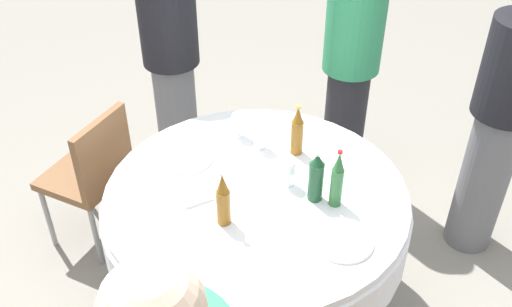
# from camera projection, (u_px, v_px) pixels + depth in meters

# --- Properties ---
(ground_plane) EXTENTS (10.00, 10.00, 0.00)m
(ground_plane) POSITION_uv_depth(u_px,v_px,m) (256.00, 296.00, 3.07)
(ground_plane) COLOR gray
(dining_table) EXTENTS (1.43, 1.43, 0.74)m
(dining_table) POSITION_uv_depth(u_px,v_px,m) (256.00, 214.00, 2.72)
(dining_table) COLOR white
(dining_table) RESTS_ON ground_plane
(bottle_amber_outer) EXTENTS (0.06, 0.06, 0.27)m
(bottle_amber_outer) POSITION_uv_depth(u_px,v_px,m) (223.00, 200.00, 2.39)
(bottle_amber_outer) COLOR #8C5619
(bottle_amber_outer) RESTS_ON dining_table
(bottle_amber_north) EXTENTS (0.06, 0.06, 0.27)m
(bottle_amber_north) POSITION_uv_depth(u_px,v_px,m) (297.00, 132.00, 2.79)
(bottle_amber_north) COLOR #8C5619
(bottle_amber_north) RESTS_ON dining_table
(bottle_green_mid) EXTENTS (0.06, 0.06, 0.29)m
(bottle_green_mid) POSITION_uv_depth(u_px,v_px,m) (337.00, 180.00, 2.48)
(bottle_green_mid) COLOR #2D6B38
(bottle_green_mid) RESTS_ON dining_table
(bottle_dark_green_south) EXTENTS (0.07, 0.07, 0.26)m
(bottle_dark_green_south) POSITION_uv_depth(u_px,v_px,m) (316.00, 177.00, 2.52)
(bottle_dark_green_south) COLOR #194728
(bottle_dark_green_south) RESTS_ON dining_table
(wine_glass_south) EXTENTS (0.07, 0.07, 0.15)m
(wine_glass_south) POSITION_uv_depth(u_px,v_px,m) (260.00, 130.00, 2.84)
(wine_glass_south) COLOR white
(wine_glass_south) RESTS_ON dining_table
(wine_glass_east) EXTENTS (0.06, 0.06, 0.13)m
(wine_glass_east) POSITION_uv_depth(u_px,v_px,m) (289.00, 168.00, 2.61)
(wine_glass_east) COLOR white
(wine_glass_east) RESTS_ON dining_table
(wine_glass_front) EXTENTS (0.07, 0.07, 0.13)m
(wine_glass_front) POSITION_uv_depth(u_px,v_px,m) (239.00, 120.00, 2.93)
(wine_glass_front) COLOR white
(wine_glass_front) RESTS_ON dining_table
(plate_inner) EXTENTS (0.24, 0.24, 0.02)m
(plate_inner) POSITION_uv_depth(u_px,v_px,m) (188.00, 158.00, 2.81)
(plate_inner) COLOR white
(plate_inner) RESTS_ON dining_table
(plate_west) EXTENTS (0.25, 0.25, 0.02)m
(plate_west) POSITION_uv_depth(u_px,v_px,m) (343.00, 241.00, 2.36)
(plate_west) COLOR white
(plate_west) RESTS_ON dining_table
(knife_north) EXTENTS (0.09, 0.17, 0.00)m
(knife_north) POSITION_uv_depth(u_px,v_px,m) (240.00, 174.00, 2.72)
(knife_north) COLOR silver
(knife_north) RESTS_ON dining_table
(fork_mid) EXTENTS (0.18, 0.05, 0.00)m
(fork_mid) POSITION_uv_depth(u_px,v_px,m) (339.00, 156.00, 2.83)
(fork_mid) COLOR silver
(fork_mid) RESTS_ON dining_table
(fork_south) EXTENTS (0.18, 0.03, 0.00)m
(fork_south) POSITION_uv_depth(u_px,v_px,m) (282.00, 206.00, 2.54)
(fork_south) COLOR silver
(fork_south) RESTS_ON dining_table
(folded_napkin) EXTENTS (0.16, 0.16, 0.02)m
(folded_napkin) POSITION_uv_depth(u_px,v_px,m) (193.00, 194.00, 2.59)
(folded_napkin) COLOR white
(folded_napkin) RESTS_ON dining_table
(person_outer) EXTENTS (0.34, 0.34, 1.61)m
(person_outer) POSITION_uv_depth(u_px,v_px,m) (502.00, 120.00, 2.91)
(person_outer) COLOR slate
(person_outer) RESTS_ON ground_plane
(person_north) EXTENTS (0.34, 0.34, 1.61)m
(person_north) POSITION_uv_depth(u_px,v_px,m) (172.00, 61.00, 3.44)
(person_north) COLOR slate
(person_north) RESTS_ON ground_plane
(person_mid) EXTENTS (0.34, 0.34, 1.62)m
(person_mid) POSITION_uv_depth(u_px,v_px,m) (351.00, 63.00, 3.40)
(person_mid) COLOR #26262B
(person_mid) RESTS_ON ground_plane
(chair_near) EXTENTS (0.57, 0.57, 0.87)m
(chair_near) POSITION_uv_depth(u_px,v_px,m) (93.00, 170.00, 3.10)
(chair_near) COLOR brown
(chair_near) RESTS_ON ground_plane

